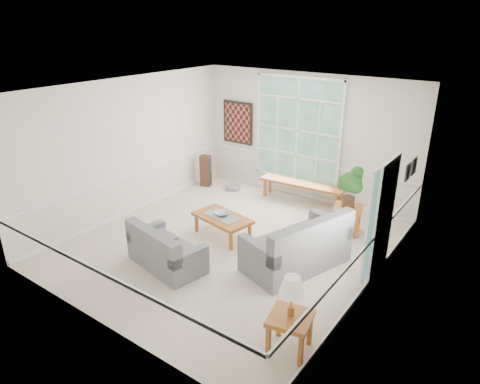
% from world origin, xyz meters
% --- Properties ---
extents(floor, '(5.50, 6.00, 0.01)m').
position_xyz_m(floor, '(0.00, 0.00, -0.01)').
color(floor, beige).
rests_on(floor, ground).
extents(ceiling, '(5.50, 6.00, 0.02)m').
position_xyz_m(ceiling, '(0.00, 0.00, 3.00)').
color(ceiling, white).
rests_on(ceiling, ground).
extents(wall_back, '(5.50, 0.02, 3.00)m').
position_xyz_m(wall_back, '(0.00, 3.00, 1.50)').
color(wall_back, silver).
rests_on(wall_back, ground).
extents(wall_front, '(5.50, 0.02, 3.00)m').
position_xyz_m(wall_front, '(0.00, -3.00, 1.50)').
color(wall_front, silver).
rests_on(wall_front, ground).
extents(wall_left, '(0.02, 6.00, 3.00)m').
position_xyz_m(wall_left, '(-2.75, 0.00, 1.50)').
color(wall_left, silver).
rests_on(wall_left, ground).
extents(wall_right, '(0.02, 6.00, 3.00)m').
position_xyz_m(wall_right, '(2.75, 0.00, 1.50)').
color(wall_right, silver).
rests_on(wall_right, ground).
extents(window_back, '(2.30, 0.08, 2.40)m').
position_xyz_m(window_back, '(-0.20, 2.96, 1.65)').
color(window_back, white).
rests_on(window_back, wall_back).
extents(entry_door, '(0.08, 0.90, 2.10)m').
position_xyz_m(entry_door, '(2.71, 0.60, 1.05)').
color(entry_door, white).
rests_on(entry_door, floor).
extents(door_sidelight, '(0.08, 0.26, 1.90)m').
position_xyz_m(door_sidelight, '(2.71, -0.03, 1.15)').
color(door_sidelight, white).
rests_on(door_sidelight, wall_right).
extents(wall_art, '(0.90, 0.06, 1.10)m').
position_xyz_m(wall_art, '(-1.95, 2.95, 1.60)').
color(wall_art, maroon).
rests_on(wall_art, wall_back).
extents(wall_frame_near, '(0.04, 0.26, 0.32)m').
position_xyz_m(wall_frame_near, '(2.71, 1.75, 1.55)').
color(wall_frame_near, black).
rests_on(wall_frame_near, wall_right).
extents(wall_frame_far, '(0.04, 0.26, 0.32)m').
position_xyz_m(wall_frame_far, '(2.71, 2.15, 1.55)').
color(wall_frame_far, black).
rests_on(wall_frame_far, wall_right).
extents(loveseat_right, '(1.49, 2.07, 1.01)m').
position_xyz_m(loveseat_right, '(1.43, 0.04, 0.50)').
color(loveseat_right, slate).
rests_on(loveseat_right, floor).
extents(loveseat_front, '(1.56, 1.00, 0.79)m').
position_xyz_m(loveseat_front, '(-0.42, -1.30, 0.39)').
color(loveseat_front, slate).
rests_on(loveseat_front, floor).
extents(coffee_table, '(1.30, 0.87, 0.45)m').
position_xyz_m(coffee_table, '(-0.30, 0.14, 0.22)').
color(coffee_table, '#9B551E').
rests_on(coffee_table, floor).
extents(pewter_bowl, '(0.49, 0.49, 0.09)m').
position_xyz_m(pewter_bowl, '(-0.33, 0.19, 0.49)').
color(pewter_bowl, '#939499').
rests_on(pewter_bowl, coffee_table).
extents(window_bench, '(2.09, 0.56, 0.48)m').
position_xyz_m(window_bench, '(0.15, 2.65, 0.24)').
color(window_bench, '#9B551E').
rests_on(window_bench, floor).
extents(end_table, '(0.69, 0.69, 0.56)m').
position_xyz_m(end_table, '(1.67, 1.80, 0.28)').
color(end_table, '#9B551E').
rests_on(end_table, floor).
extents(houseplant, '(0.61, 0.61, 0.87)m').
position_xyz_m(houseplant, '(1.65, 1.81, 1.00)').
color(houseplant, '#21531E').
rests_on(houseplant, end_table).
extents(side_table, '(0.65, 0.65, 0.55)m').
position_xyz_m(side_table, '(2.40, -1.88, 0.28)').
color(side_table, '#9B551E').
rests_on(side_table, floor).
extents(table_lamp, '(0.39, 0.39, 0.57)m').
position_xyz_m(table_lamp, '(2.39, -1.86, 0.84)').
color(table_lamp, silver).
rests_on(table_lamp, side_table).
extents(pet_bed, '(0.47, 0.47, 0.12)m').
position_xyz_m(pet_bed, '(-1.65, 2.33, 0.06)').
color(pet_bed, slate).
rests_on(pet_bed, floor).
extents(floor_speaker, '(0.30, 0.26, 0.83)m').
position_xyz_m(floor_speaker, '(-2.40, 2.14, 0.41)').
color(floor_speaker, '#442819').
rests_on(floor_speaker, floor).
extents(cat, '(0.46, 0.43, 0.18)m').
position_xyz_m(cat, '(1.53, 0.70, 0.60)').
color(cat, black).
rests_on(cat, loveseat_right).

